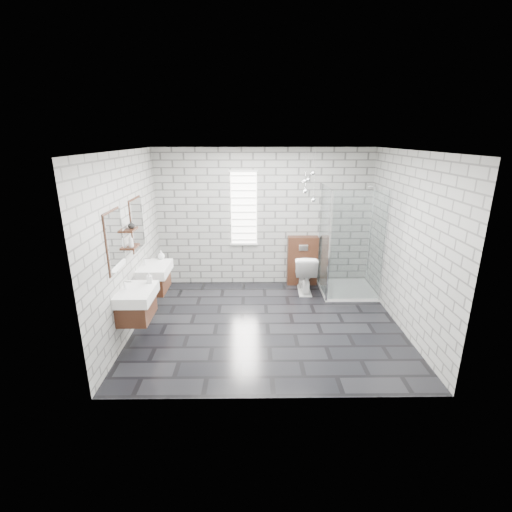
{
  "coord_description": "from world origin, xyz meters",
  "views": [
    {
      "loc": [
        -0.25,
        -5.37,
        2.89
      ],
      "look_at": [
        -0.18,
        0.35,
        1.04
      ],
      "focal_mm": 26.0,
      "sensor_mm": 36.0,
      "label": 1
    }
  ],
  "objects_px": {
    "shower_enclosure": "(344,269)",
    "toilet": "(305,273)",
    "vanity_left": "(134,295)",
    "vanity_right": "(153,270)",
    "cistern_panel": "(302,261)"
  },
  "relations": [
    {
      "from": "vanity_left",
      "to": "shower_enclosure",
      "type": "bearing_deg",
      "value": 27.17
    },
    {
      "from": "vanity_left",
      "to": "shower_enclosure",
      "type": "distance_m",
      "value": 3.84
    },
    {
      "from": "vanity_left",
      "to": "cistern_panel",
      "type": "distance_m",
      "value": 3.52
    },
    {
      "from": "shower_enclosure",
      "to": "toilet",
      "type": "bearing_deg",
      "value": 169.32
    },
    {
      "from": "vanity_right",
      "to": "toilet",
      "type": "distance_m",
      "value": 2.84
    },
    {
      "from": "vanity_right",
      "to": "shower_enclosure",
      "type": "xyz_separation_m",
      "value": [
        3.41,
        0.73,
        -0.25
      ]
    },
    {
      "from": "shower_enclosure",
      "to": "toilet",
      "type": "relative_size",
      "value": 2.7
    },
    {
      "from": "vanity_left",
      "to": "vanity_right",
      "type": "height_order",
      "value": "same"
    },
    {
      "from": "vanity_left",
      "to": "vanity_right",
      "type": "relative_size",
      "value": 1.0
    },
    {
      "from": "vanity_right",
      "to": "shower_enclosure",
      "type": "bearing_deg",
      "value": 12.07
    },
    {
      "from": "vanity_left",
      "to": "vanity_right",
      "type": "xyz_separation_m",
      "value": [
        0.0,
        1.02,
        0.0
      ]
    },
    {
      "from": "vanity_right",
      "to": "cistern_panel",
      "type": "bearing_deg",
      "value": 24.94
    },
    {
      "from": "vanity_left",
      "to": "vanity_right",
      "type": "distance_m",
      "value": 1.02
    },
    {
      "from": "vanity_right",
      "to": "shower_enclosure",
      "type": "distance_m",
      "value": 3.49
    },
    {
      "from": "vanity_left",
      "to": "vanity_right",
      "type": "bearing_deg",
      "value": 90.0
    }
  ]
}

